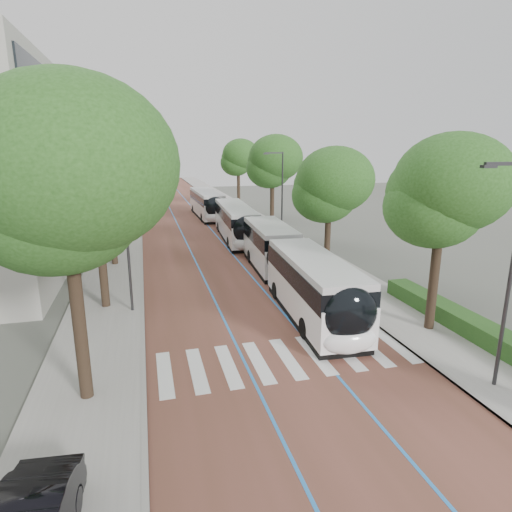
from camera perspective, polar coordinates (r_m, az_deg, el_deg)
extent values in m
plane|color=#51544C|center=(17.42, 4.65, -15.02)|extent=(160.00, 160.00, 0.00)
cube|color=brown|center=(55.19, -9.26, 5.29)|extent=(11.00, 140.00, 0.02)
cube|color=gray|center=(54.99, -17.08, 4.87)|extent=(4.00, 140.00, 0.12)
cube|color=gray|center=(56.38, -1.62, 5.72)|extent=(4.00, 140.00, 0.12)
cube|color=gray|center=(54.94, -15.10, 5.00)|extent=(0.20, 140.00, 0.14)
cube|color=gray|center=(55.98, -3.53, 5.63)|extent=(0.20, 140.00, 0.14)
cube|color=silver|center=(17.49, -12.07, -15.10)|extent=(0.55, 3.60, 0.01)
cube|color=silver|center=(17.57, -7.86, -14.77)|extent=(0.55, 3.60, 0.01)
cube|color=silver|center=(17.73, -3.72, -14.37)|extent=(0.55, 3.60, 0.01)
cube|color=silver|center=(17.97, 0.31, -13.91)|extent=(0.55, 3.60, 0.01)
cube|color=silver|center=(18.30, 4.20, -13.40)|extent=(0.55, 3.60, 0.01)
cube|color=silver|center=(18.70, 7.92, -12.85)|extent=(0.55, 3.60, 0.01)
cube|color=silver|center=(19.18, 11.45, -12.28)|extent=(0.55, 3.60, 0.01)
cube|color=silver|center=(19.73, 14.78, -11.70)|extent=(0.55, 3.60, 0.01)
cube|color=silver|center=(20.34, 17.91, -11.12)|extent=(0.55, 3.60, 0.01)
cube|color=blue|center=(55.06, -10.92, 5.21)|extent=(0.12, 126.00, 0.01)
cube|color=blue|center=(55.36, -7.60, 5.40)|extent=(0.12, 126.00, 0.01)
cube|color=black|center=(42.96, -21.82, 5.94)|extent=(0.12, 38.00, 1.60)
cube|color=black|center=(42.67, -22.22, 10.19)|extent=(0.12, 38.00, 1.60)
cube|color=black|center=(42.61, -22.64, 14.47)|extent=(0.12, 38.00, 1.60)
cube|color=black|center=(42.78, -23.04, 18.47)|extent=(0.12, 38.00, 1.60)
cube|color=#1D4819|center=(21.73, 28.28, -9.10)|extent=(1.20, 14.00, 0.80)
cylinder|color=#2E2E31|center=(17.04, 30.77, -2.74)|extent=(0.14, 0.14, 8.00)
cube|color=#2E2E31|center=(15.89, 30.52, 10.56)|extent=(1.70, 0.12, 0.12)
cube|color=#2E2E31|center=(15.41, 28.61, 10.44)|extent=(0.50, 0.20, 0.10)
cylinder|color=#2E2E31|center=(38.46, 3.50, 7.75)|extent=(0.14, 0.14, 8.00)
cube|color=#2E2E31|center=(37.97, 2.41, 13.58)|extent=(1.70, 0.12, 0.12)
cube|color=#2E2E31|center=(37.77, 1.37, 13.46)|extent=(0.50, 0.20, 0.10)
cylinder|color=#2E2E31|center=(22.73, -16.83, 2.54)|extent=(0.14, 0.14, 8.00)
cylinder|color=black|center=(15.63, -22.42, -9.00)|extent=(0.44, 0.44, 5.26)
ellipsoid|color=#214A17|center=(14.51, -24.23, 8.67)|extent=(6.49, 6.49, 5.52)
cylinder|color=black|center=(24.12, -19.83, -0.62)|extent=(0.44, 0.44, 5.31)
ellipsoid|color=#214A17|center=(23.42, -20.84, 10.86)|extent=(5.90, 5.90, 5.01)
cylinder|color=black|center=(32.95, -18.57, 2.82)|extent=(0.44, 0.44, 4.73)
ellipsoid|color=#214A17|center=(32.42, -19.18, 10.28)|extent=(5.33, 5.33, 4.53)
cylinder|color=black|center=(42.75, -17.84, 5.72)|extent=(0.44, 0.44, 5.23)
ellipsoid|color=#214A17|center=(42.36, -18.34, 12.09)|extent=(5.79, 5.79, 4.92)
cylinder|color=black|center=(54.67, -17.26, 7.30)|extent=(0.44, 0.44, 4.82)
ellipsoid|color=#214A17|center=(54.36, -17.61, 11.88)|extent=(5.51, 5.51, 4.69)
cylinder|color=black|center=(69.60, -16.83, 8.64)|extent=(0.44, 0.44, 4.64)
ellipsoid|color=#214A17|center=(69.35, -17.08, 12.11)|extent=(5.81, 5.81, 4.94)
cylinder|color=black|center=(21.68, 22.55, -3.56)|extent=(0.44, 0.44, 4.55)
ellipsoid|color=#214A17|center=(20.87, 23.64, 7.33)|extent=(5.15, 5.15, 4.38)
cylinder|color=black|center=(31.75, 9.50, 2.32)|extent=(0.44, 0.44, 4.03)
ellipsoid|color=#214A17|center=(31.20, 9.78, 8.91)|extent=(5.52, 5.52, 4.69)
cylinder|color=black|center=(44.62, 2.15, 6.50)|extent=(0.44, 0.44, 4.87)
ellipsoid|color=#214A17|center=(44.23, 2.21, 12.19)|extent=(5.48, 5.48, 4.66)
cylinder|color=black|center=(59.99, -2.33, 8.54)|extent=(0.44, 0.44, 4.91)
ellipsoid|color=#214A17|center=(59.71, -2.38, 12.80)|extent=(4.99, 4.99, 4.24)
cylinder|color=black|center=(26.51, 4.05, -0.44)|extent=(2.35, 1.03, 2.30)
cube|color=white|center=(21.98, 7.59, -5.09)|extent=(3.04, 9.49, 1.82)
cube|color=black|center=(21.63, 7.69, -2.24)|extent=(3.07, 9.30, 0.97)
cube|color=silver|center=(21.46, 7.75, -0.60)|extent=(2.98, 9.30, 0.31)
cube|color=black|center=(22.37, 7.50, -7.72)|extent=(2.97, 9.11, 0.35)
cube|color=white|center=(30.69, 1.90, 0.65)|extent=(2.94, 7.87, 1.82)
cube|color=black|center=(30.44, 1.91, 2.73)|extent=(2.97, 7.72, 0.97)
cube|color=silver|center=(30.32, 1.92, 3.92)|extent=(2.88, 7.71, 0.31)
cube|color=black|center=(30.97, 1.88, -1.30)|extent=(2.88, 7.56, 0.35)
ellipsoid|color=black|center=(17.79, 12.43, -7.54)|extent=(2.41, 1.23, 2.28)
ellipsoid|color=white|center=(18.20, 12.29, -10.93)|extent=(2.40, 1.13, 1.14)
cylinder|color=black|center=(19.91, 6.55, -9.53)|extent=(0.36, 1.02, 1.00)
cylinder|color=black|center=(20.68, 12.59, -8.86)|extent=(0.36, 1.02, 1.00)
cylinder|color=black|center=(32.24, -0.75, -0.07)|extent=(0.36, 1.02, 1.00)
cylinder|color=black|center=(32.72, 3.14, 0.13)|extent=(0.36, 1.02, 1.00)
cylinder|color=black|center=(24.71, 2.73, -4.63)|extent=(0.36, 1.02, 1.00)
cylinder|color=black|center=(25.33, 7.71, -4.26)|extent=(0.36, 1.02, 1.00)
cube|color=white|center=(40.53, -2.74, 4.01)|extent=(3.18, 12.12, 1.82)
cube|color=black|center=(40.34, -2.76, 5.60)|extent=(3.21, 11.89, 0.97)
cube|color=silver|center=(40.25, -2.77, 6.51)|extent=(3.12, 11.88, 0.31)
cube|color=black|center=(40.74, -2.72, 2.51)|extent=(3.10, 11.64, 0.35)
ellipsoid|color=black|center=(34.72, -1.26, 3.52)|extent=(2.41, 1.23, 2.28)
ellipsoid|color=white|center=(34.91, -1.24, 1.67)|extent=(2.40, 1.13, 1.14)
cylinder|color=black|center=(37.03, -3.59, 1.80)|extent=(0.36, 1.02, 1.00)
cylinder|color=black|center=(37.40, -0.16, 1.96)|extent=(0.36, 1.02, 1.00)
cylinder|color=black|center=(44.23, -4.94, 3.84)|extent=(0.36, 1.02, 1.00)
cylinder|color=black|center=(44.53, -2.04, 3.96)|extent=(0.36, 1.02, 1.00)
cube|color=white|center=(54.09, -6.60, 6.54)|extent=(2.75, 12.05, 1.82)
cube|color=black|center=(53.95, -6.64, 7.74)|extent=(2.78, 11.81, 0.97)
cube|color=silver|center=(53.88, -6.65, 8.42)|extent=(2.69, 11.81, 0.31)
cube|color=black|center=(54.24, -6.57, 5.41)|extent=(2.69, 11.57, 0.35)
ellipsoid|color=black|center=(48.28, -5.47, 6.53)|extent=(2.37, 1.15, 2.28)
ellipsoid|color=white|center=(48.40, -5.42, 5.18)|extent=(2.37, 1.05, 1.14)
cylinder|color=black|center=(50.51, -7.16, 5.10)|extent=(0.32, 1.01, 1.00)
cylinder|color=black|center=(50.89, -4.64, 5.24)|extent=(0.32, 1.01, 1.00)
cylinder|color=black|center=(57.75, -8.32, 6.22)|extent=(0.32, 1.01, 1.00)
cylinder|color=black|center=(58.09, -6.10, 6.34)|extent=(0.32, 1.01, 1.00)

